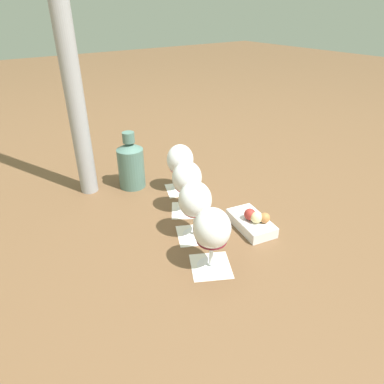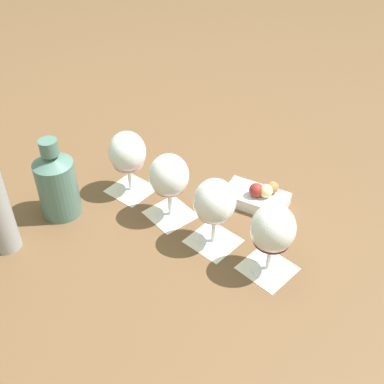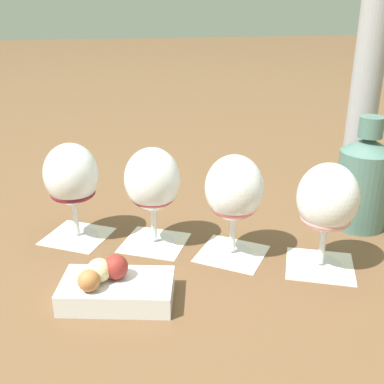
{
  "view_description": "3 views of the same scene",
  "coord_description": "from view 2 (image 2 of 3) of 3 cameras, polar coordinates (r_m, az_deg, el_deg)",
  "views": [
    {
      "loc": [
        0.71,
        -0.51,
        0.59
      ],
      "look_at": [
        -0.0,
        -0.0,
        0.1
      ],
      "focal_mm": 32.0,
      "sensor_mm": 36.0,
      "label": 1
    },
    {
      "loc": [
        0.24,
        -0.79,
        0.78
      ],
      "look_at": [
        -0.0,
        -0.0,
        0.1
      ],
      "focal_mm": 45.0,
      "sensor_mm": 36.0,
      "label": 2
    },
    {
      "loc": [
        0.11,
        0.7,
        0.4
      ],
      "look_at": [
        -0.0,
        -0.0,
        0.1
      ],
      "focal_mm": 45.0,
      "sensor_mm": 36.0,
      "label": 3
    }
  ],
  "objects": [
    {
      "name": "tasting_card_1",
      "position": [
        1.17,
        -2.57,
        -2.63
      ],
      "size": [
        0.14,
        0.14,
        0.0
      ],
      "color": "silver",
      "rests_on": "ground_plane"
    },
    {
      "name": "wine_glass_1",
      "position": [
        1.1,
        -2.73,
        1.62
      ],
      "size": [
        0.09,
        0.09,
        0.17
      ],
      "color": "white",
      "rests_on": "tasting_card_1"
    },
    {
      "name": "ceramic_vase",
      "position": [
        1.16,
        -15.75,
        1.07
      ],
      "size": [
        0.09,
        0.09,
        0.21
      ],
      "color": "#4C7066",
      "rests_on": "ground_plane"
    },
    {
      "name": "wine_glass_0",
      "position": [
        1.19,
        -7.66,
        4.42
      ],
      "size": [
        0.09,
        0.09,
        0.17
      ],
      "color": "white",
      "rests_on": "tasting_card_0"
    },
    {
      "name": "wine_glass_3",
      "position": [
        0.98,
        9.54,
        -4.61
      ],
      "size": [
        0.09,
        0.09,
        0.17
      ],
      "color": "white",
      "rests_on": "tasting_card_3"
    },
    {
      "name": "tasting_card_2",
      "position": [
        1.1,
        2.52,
        -5.8
      ],
      "size": [
        0.14,
        0.13,
        0.0
      ],
      "color": "silver",
      "rests_on": "ground_plane"
    },
    {
      "name": "wine_glass_2",
      "position": [
        1.03,
        2.69,
        -1.5
      ],
      "size": [
        0.09,
        0.09,
        0.17
      ],
      "color": "white",
      "rests_on": "tasting_card_2"
    },
    {
      "name": "tasting_card_3",
      "position": [
        1.06,
        8.91,
        -8.91
      ],
      "size": [
        0.14,
        0.14,
        0.0
      ],
      "color": "silver",
      "rests_on": "ground_plane"
    },
    {
      "name": "tasting_card_0",
      "position": [
        1.25,
        -7.24,
        0.29
      ],
      "size": [
        0.13,
        0.13,
        0.0
      ],
      "color": "silver",
      "rests_on": "ground_plane"
    },
    {
      "name": "ground_plane",
      "position": [
        1.14,
        0.17,
        -4.11
      ],
      "size": [
        8.0,
        8.0,
        0.0
      ],
      "primitive_type": "plane",
      "color": "brown"
    },
    {
      "name": "snack_dish",
      "position": [
        1.19,
        7.75,
        -0.57
      ],
      "size": [
        0.17,
        0.11,
        0.07
      ],
      "color": "silver",
      "rests_on": "ground_plane"
    }
  ]
}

